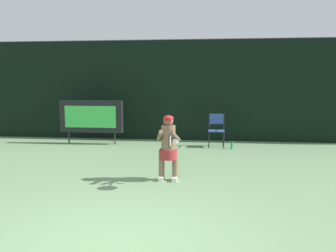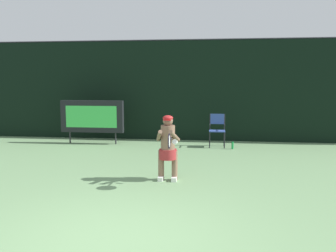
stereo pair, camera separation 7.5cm
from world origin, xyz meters
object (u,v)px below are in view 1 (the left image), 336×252
Objects in this scene: scoreboard at (91,117)px; umpire_chair at (216,128)px; water_bottle at (232,145)px; tennis_player at (168,145)px; tennis_racket at (170,141)px.

scoreboard is 4.31m from umpire_chair.
water_bottle is 4.17m from tennis_player.
scoreboard is at bearing 175.30° from water_bottle.
tennis_player is at bearing -112.90° from water_bottle.
tennis_racket reaches higher than water_bottle.
water_bottle is (0.50, -0.37, -0.50)m from umpire_chair.
tennis_player is (3.19, -4.19, -0.17)m from scoreboard.
tennis_player reaches higher than water_bottle.
water_bottle is (4.79, -0.39, -0.82)m from scoreboard.
scoreboard reaches higher than water_bottle.
tennis_player is at bearing 83.25° from tennis_racket.
umpire_chair is 0.79m from water_bottle.
umpire_chair is 0.75× the size of tennis_player.
water_bottle is 4.72m from tennis_racket.
umpire_chair is at bearing 75.10° from tennis_player.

